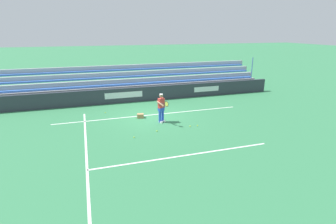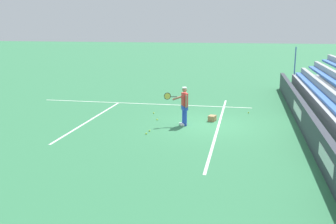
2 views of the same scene
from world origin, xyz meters
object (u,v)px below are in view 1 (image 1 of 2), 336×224
at_px(tennis_player, 161,108).
at_px(tennis_ball_by_box, 105,113).
at_px(tennis_ball_on_baseline, 198,126).
at_px(ball_box_cardboard, 140,116).
at_px(tennis_ball_near_player, 157,131).
at_px(tennis_ball_stray_back, 190,126).
at_px(tennis_ball_toward_net, 134,137).

xyz_separation_m(tennis_player, tennis_ball_by_box, (3.04, -2.84, -0.86)).
distance_m(tennis_ball_on_baseline, tennis_ball_by_box, 6.33).
bearing_deg(ball_box_cardboard, tennis_ball_near_player, 98.15).
bearing_deg(tennis_ball_by_box, tennis_ball_stray_back, 136.86).
relative_size(tennis_player, tennis_ball_by_box, 25.98).
relative_size(ball_box_cardboard, tennis_ball_toward_net, 6.06).
bearing_deg(ball_box_cardboard, tennis_ball_toward_net, 72.12).
bearing_deg(tennis_player, ball_box_cardboard, -48.70).
bearing_deg(tennis_ball_near_player, tennis_player, -115.85).
bearing_deg(tennis_ball_stray_back, tennis_ball_toward_net, 10.35).
xyz_separation_m(tennis_player, tennis_ball_stray_back, (-1.32, 1.25, -0.86)).
relative_size(tennis_ball_near_player, tennis_ball_by_box, 1.00).
relative_size(tennis_ball_near_player, tennis_ball_toward_net, 1.00).
height_order(ball_box_cardboard, tennis_ball_on_baseline, ball_box_cardboard).
bearing_deg(tennis_ball_on_baseline, ball_box_cardboard, -41.17).
distance_m(ball_box_cardboard, tennis_ball_toward_net, 3.18).
bearing_deg(ball_box_cardboard, tennis_ball_stray_back, 134.20).
bearing_deg(tennis_player, tennis_ball_on_baseline, 144.22).
bearing_deg(tennis_ball_stray_back, tennis_ball_near_player, 3.67).
height_order(tennis_ball_near_player, tennis_ball_toward_net, same).
height_order(tennis_ball_on_baseline, tennis_ball_near_player, same).
bearing_deg(tennis_ball_near_player, ball_box_cardboard, -81.85).
distance_m(ball_box_cardboard, tennis_ball_stray_back, 3.37).
relative_size(ball_box_cardboard, tennis_ball_by_box, 6.06).
xyz_separation_m(tennis_ball_stray_back, tennis_ball_toward_net, (3.33, 0.61, 0.00)).
relative_size(tennis_ball_on_baseline, tennis_ball_near_player, 1.00).
xyz_separation_m(tennis_player, tennis_ball_near_player, (0.67, 1.37, -0.86)).
xyz_separation_m(ball_box_cardboard, tennis_ball_by_box, (2.01, -1.67, -0.10)).
bearing_deg(tennis_ball_near_player, tennis_ball_toward_net, 19.70).
relative_size(tennis_player, tennis_ball_toward_net, 25.98).
bearing_deg(tennis_ball_by_box, tennis_player, 136.93).
relative_size(tennis_ball_by_box, tennis_ball_toward_net, 1.00).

